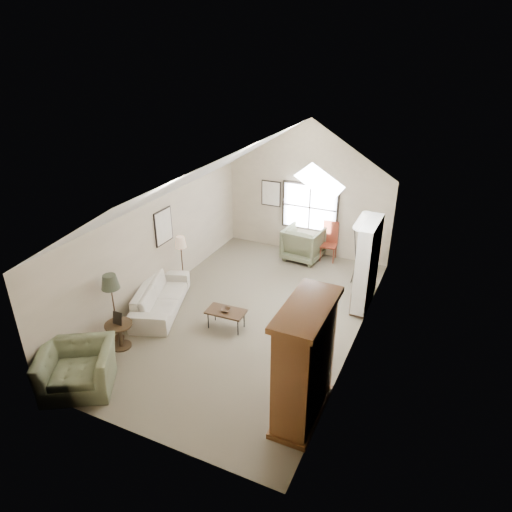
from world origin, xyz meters
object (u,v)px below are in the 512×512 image
at_px(armchair_near, 77,369).
at_px(coffee_table, 226,319).
at_px(armoire, 304,363).
at_px(side_chair, 329,242).
at_px(side_table, 120,335).
at_px(sofa, 161,297).
at_px(armchair_far, 303,243).

bearing_deg(armchair_near, coffee_table, 29.47).
distance_m(armoire, side_chair, 6.27).
distance_m(armchair_near, side_chair, 7.69).
bearing_deg(side_table, armchair_near, -84.99).
distance_m(sofa, side_chair, 5.19).
height_order(armoire, armchair_near, armoire).
xyz_separation_m(armchair_near, side_table, (-0.11, 1.30, -0.13)).
distance_m(armchair_far, coffee_table, 4.15).
bearing_deg(side_chair, side_table, -120.30).
height_order(armchair_far, side_chair, side_chair).
distance_m(coffee_table, side_table, 2.31).
bearing_deg(armchair_far, coffee_table, 89.78).
height_order(armoire, side_chair, armoire).
relative_size(sofa, side_chair, 2.01).
bearing_deg(sofa, coffee_table, -110.84).
xyz_separation_m(armoire, coffee_table, (-2.44, 1.75, -0.88)).
xyz_separation_m(armchair_far, side_table, (-2.07, -5.69, -0.20)).
bearing_deg(sofa, armchair_near, 164.57).
bearing_deg(coffee_table, armoire, -35.67).
height_order(armchair_near, side_table, armchair_near).
relative_size(side_table, side_chair, 0.50).
height_order(armchair_near, coffee_table, armchair_near).
relative_size(coffee_table, side_chair, 0.76).
relative_size(sofa, armchair_far, 2.13).
distance_m(armchair_near, armchair_far, 7.26).
bearing_deg(armchair_near, armchair_far, 42.76).
bearing_deg(armchair_near, sofa, 62.66).
bearing_deg(coffee_table, sofa, 178.81).
relative_size(armchair_near, side_table, 2.25).
relative_size(sofa, coffee_table, 2.64).
relative_size(armoire, armchair_near, 1.70).
bearing_deg(side_chair, sofa, -128.84).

